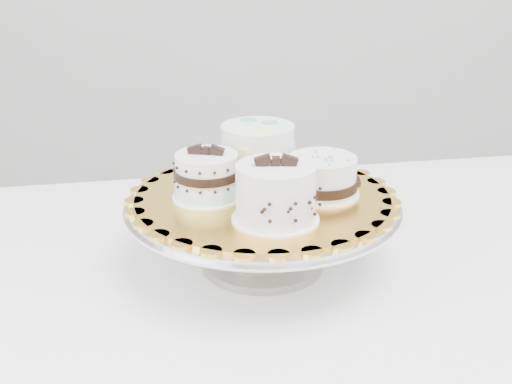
{
  "coord_description": "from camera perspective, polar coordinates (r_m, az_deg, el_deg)",
  "views": [
    {
      "loc": [
        -0.02,
        -0.71,
        1.21
      ],
      "look_at": [
        0.06,
        0.12,
        0.88
      ],
      "focal_mm": 45.0,
      "sensor_mm": 36.0,
      "label": 1
    }
  ],
  "objects": [
    {
      "name": "table",
      "position": [
        1.0,
        2.17,
        -10.41
      ],
      "size": [
        1.31,
        0.93,
        0.75
      ],
      "rotation": [
        0.0,
        0.0,
        0.08
      ],
      "color": "white",
      "rests_on": "floor"
    },
    {
      "name": "cake_stand",
      "position": [
        0.94,
        0.58,
        -2.48
      ],
      "size": [
        0.4,
        0.4,
        0.11
      ],
      "color": "gray",
      "rests_on": "table"
    },
    {
      "name": "cake_board",
      "position": [
        0.92,
        0.58,
        -0.42
      ],
      "size": [
        0.38,
        0.38,
        0.01
      ],
      "primitive_type": "cylinder",
      "rotation": [
        0.0,
        0.0,
        0.03
      ],
      "color": "gold",
      "rests_on": "cake_stand"
    },
    {
      "name": "cake_swirl",
      "position": [
        0.83,
        1.76,
        -0.2
      ],
      "size": [
        0.12,
        0.12,
        0.09
      ],
      "rotation": [
        0.0,
        0.0,
        -0.08
      ],
      "color": "white",
      "rests_on": "cake_board"
    },
    {
      "name": "cake_banded",
      "position": [
        0.91,
        -4.39,
        1.29
      ],
      "size": [
        0.11,
        0.11,
        0.08
      ],
      "rotation": [
        0.0,
        0.0,
        -0.25
      ],
      "color": "white",
      "rests_on": "cake_board"
    },
    {
      "name": "cake_dots",
      "position": [
        0.98,
        0.14,
        3.69
      ],
      "size": [
        0.14,
        0.14,
        0.08
      ],
      "rotation": [
        0.0,
        0.0,
        0.37
      ],
      "color": "white",
      "rests_on": "cake_board"
    },
    {
      "name": "cake_ribbon",
      "position": [
        0.92,
        5.96,
        1.36
      ],
      "size": [
        0.11,
        0.11,
        0.06
      ],
      "rotation": [
        0.0,
        0.0,
        -0.02
      ],
      "color": "white",
      "rests_on": "cake_board"
    }
  ]
}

